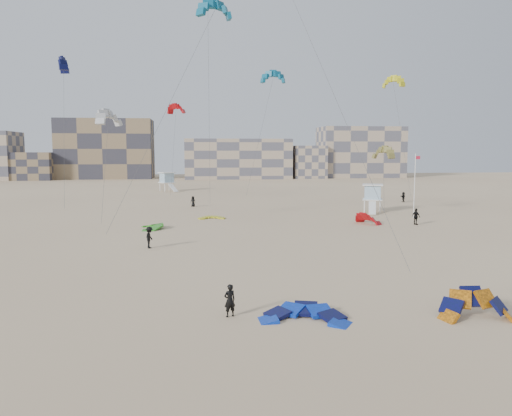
{
  "coord_description": "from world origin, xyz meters",
  "views": [
    {
      "loc": [
        -2.94,
        -24.61,
        8.29
      ],
      "look_at": [
        0.79,
        6.0,
        4.78
      ],
      "focal_mm": 35.0,
      "sensor_mm": 36.0,
      "label": 1
    }
  ],
  "objects": [
    {
      "name": "kite_fly_yellow",
      "position": [
        27.83,
        51.37,
        18.89
      ],
      "size": [
        5.65,
        4.83,
        19.11
      ],
      "rotation": [
        0.0,
        0.0,
        -0.81
      ],
      "color": "yellow",
      "rests_on": "ground"
    },
    {
      "name": "kite_ground_green",
      "position": [
        -7.8,
        29.54,
        0.0
      ],
      "size": [
        4.46,
        4.23,
        1.99
      ],
      "primitive_type": null,
      "rotation": [
        0.26,
        0.0,
        -1.45
      ],
      "color": "#3C961E",
      "rests_on": "ground"
    },
    {
      "name": "condo_fill_left",
      "position": [
        -50.0,
        128.0,
        4.0
      ],
      "size": [
        12.0,
        10.0,
        8.0
      ],
      "primitive_type": "cube",
      "color": "#7E694C",
      "rests_on": "ground"
    },
    {
      "name": "kite_fly_teal_b",
      "position": [
        9.34,
        54.05,
        19.67
      ],
      "size": [
        5.96,
        4.25,
        19.96
      ],
      "rotation": [
        0.0,
        0.0,
        -0.04
      ],
      "color": "#106686",
      "rests_on": "ground"
    },
    {
      "name": "condo_east",
      "position": [
        50.0,
        132.0,
        8.0
      ],
      "size": [
        26.0,
        14.0,
        16.0
      ],
      "primitive_type": "cube",
      "color": "tan",
      "rests_on": "ground"
    },
    {
      "name": "kitesurfer_e",
      "position": [
        -3.33,
        50.66,
        0.79
      ],
      "size": [
        0.91,
        0.77,
        1.58
      ],
      "primitive_type": "imported",
      "rotation": [
        0.0,
        0.0,
        -0.41
      ],
      "color": "black",
      "rests_on": "ground"
    },
    {
      "name": "kite_ground_blue",
      "position": [
        2.33,
        -1.17,
        0.0
      ],
      "size": [
        5.04,
        5.2,
        1.94
      ],
      "primitive_type": null,
      "rotation": [
        0.23,
        0.0,
        -0.28
      ],
      "color": "#0E30CF",
      "rests_on": "ground"
    },
    {
      "name": "kite_fly_red",
      "position": [
        -6.19,
        66.58,
        15.67
      ],
      "size": [
        4.96,
        9.72,
        16.22
      ],
      "rotation": [
        0.0,
        0.0,
        2.47
      ],
      "color": "#B00B10",
      "rests_on": "ground"
    },
    {
      "name": "kite_fly_olive",
      "position": [
        20.94,
        36.89,
        8.0
      ],
      "size": [
        4.25,
        6.14,
        8.25
      ],
      "rotation": [
        0.0,
        0.0,
        -1.03
      ],
      "color": "olive",
      "rests_on": "ground"
    },
    {
      "name": "lifeguard_tower_far",
      "position": [
        -8.86,
        80.99,
        1.96
      ],
      "size": [
        3.85,
        5.95,
        3.96
      ],
      "rotation": [
        0.0,
        0.0,
        0.55
      ],
      "color": "white",
      "rests_on": "ground"
    },
    {
      "name": "kite_fly_navy",
      "position": [
        -20.94,
        49.25,
        20.09
      ],
      "size": [
        4.45,
        9.75,
        20.41
      ],
      "rotation": [
        0.0,
        0.0,
        1.77
      ],
      "color": "#080846",
      "rests_on": "ground"
    },
    {
      "name": "kite_fly_grey",
      "position": [
        -11.93,
        29.95,
        11.67
      ],
      "size": [
        4.57,
        5.21,
        12.04
      ],
      "rotation": [
        0.0,
        0.0,
        1.04
      ],
      "color": "silver",
      "rests_on": "ground"
    },
    {
      "name": "kitesurfer_main",
      "position": [
        -1.31,
        -0.26,
        0.84
      ],
      "size": [
        0.71,
        0.59,
        1.68
      ],
      "primitive_type": "imported",
      "rotation": [
        0.0,
        0.0,
        3.51
      ],
      "color": "black",
      "rests_on": "ground"
    },
    {
      "name": "kitesurfer_c",
      "position": [
        -6.92,
        18.45,
        0.94
      ],
      "size": [
        0.91,
        1.32,
        1.87
      ],
      "primitive_type": "imported",
      "rotation": [
        0.0,
        0.0,
        1.39
      ],
      "color": "black",
      "rests_on": "ground"
    },
    {
      "name": "condo_west_b",
      "position": [
        -30.0,
        134.0,
        9.0
      ],
      "size": [
        28.0,
        14.0,
        18.0
      ],
      "primitive_type": "cube",
      "color": "#7E694C",
      "rests_on": "ground"
    },
    {
      "name": "kite_ground_yellow",
      "position": [
        -0.99,
        36.77,
        0.0
      ],
      "size": [
        2.95,
        3.12,
        0.68
      ],
      "primitive_type": null,
      "rotation": [
        0.08,
        0.0,
        0.01
      ],
      "color": "yellow",
      "rests_on": "ground"
    },
    {
      "name": "kitesurfer_f",
      "position": [
        30.97,
        53.42,
        0.83
      ],
      "size": [
        0.49,
        1.54,
        1.66
      ],
      "primitive_type": "imported",
      "rotation": [
        0.0,
        0.0,
        -1.57
      ],
      "color": "black",
      "rests_on": "ground"
    },
    {
      "name": "kite_ground_orange",
      "position": [
        10.86,
        -2.06,
        0.0
      ],
      "size": [
        3.85,
        3.84,
        3.63
      ],
      "primitive_type": null,
      "rotation": [
        0.85,
        0.0,
        -0.08
      ],
      "color": "orange",
      "rests_on": "ground"
    },
    {
      "name": "lifeguard_tower_near",
      "position": [
        21.16,
        41.0,
        1.89
      ],
      "size": [
        3.46,
        5.65,
        3.82
      ],
      "rotation": [
        0.0,
        0.0,
        -0.34
      ],
      "color": "white",
      "rests_on": "ground"
    },
    {
      "name": "ground",
      "position": [
        0.0,
        0.0,
        0.0
      ],
      "size": [
        320.0,
        320.0,
        0.0
      ],
      "primitive_type": "plane",
      "color": "beige",
      "rests_on": "ground"
    },
    {
      "name": "flagpole",
      "position": [
        24.32,
        34.8,
        4.21
      ],
      "size": [
        0.65,
        0.1,
        8.02
      ],
      "color": "white",
      "rests_on": "ground"
    },
    {
      "name": "kite_ground_red_far",
      "position": [
        16.76,
        30.34,
        0.0
      ],
      "size": [
        4.67,
        4.65,
        3.57
      ],
      "primitive_type": null,
      "rotation": [
        0.83,
        0.0,
        2.01
      ],
      "color": "#B00B10",
      "rests_on": "ground"
    },
    {
      "name": "condo_fill_right",
      "position": [
        32.0,
        128.0,
        5.0
      ],
      "size": [
        10.0,
        10.0,
        10.0
      ],
      "primitive_type": "cube",
      "color": "tan",
      "rests_on": "ground"
    },
    {
      "name": "condo_mid",
      "position": [
        10.0,
        130.0,
        6.0
      ],
      "size": [
        32.0,
        16.0,
        12.0
      ],
      "primitive_type": "cube",
      "color": "tan",
      "rests_on": "ground"
    },
    {
      "name": "kitesurfer_d",
      "position": [
        21.86,
        28.8,
        0.93
      ],
      "size": [
        0.88,
        1.18,
        1.87
      ],
      "primitive_type": "imported",
      "rotation": [
        0.0,
        0.0,
        2.01
      ],
      "color": "black",
      "rests_on": "ground"
    },
    {
      "name": "kite_fly_teal_a",
      "position": [
        -0.88,
        25.43,
        21.79
      ],
      "size": [
        12.25,
        7.52,
        22.07
      ],
      "rotation": [
        0.0,
        0.0,
        0.41
      ],
      "color": "#106686",
      "rests_on": "ground"
    }
  ]
}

